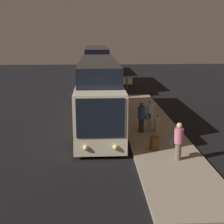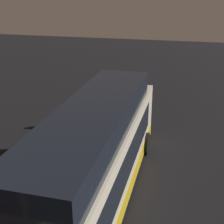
% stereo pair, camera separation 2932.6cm
% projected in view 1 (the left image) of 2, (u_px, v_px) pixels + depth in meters
% --- Properties ---
extents(ground, '(80.00, 80.00, 0.00)m').
position_uv_depth(ground, '(98.00, 129.00, 18.92)').
color(ground, black).
extents(platform, '(20.00, 3.22, 0.14)m').
position_uv_depth(platform, '(151.00, 127.00, 19.08)').
color(platform, gray).
rests_on(platform, ground).
extents(bus_lead, '(11.87, 2.76, 4.05)m').
position_uv_depth(bus_lead, '(99.00, 96.00, 19.65)').
color(bus_lead, beige).
rests_on(bus_lead, ground).
extents(bus_second, '(11.99, 2.74, 4.24)m').
position_uv_depth(bus_second, '(97.00, 70.00, 32.52)').
color(bus_second, beige).
rests_on(bus_second, ground).
extents(bus_third, '(10.52, 2.84, 2.95)m').
position_uv_depth(bus_third, '(96.00, 63.00, 45.18)').
color(bus_third, silver).
rests_on(bus_third, ground).
extents(passenger_boarding, '(0.52, 0.66, 1.73)m').
position_uv_depth(passenger_boarding, '(178.00, 140.00, 13.85)').
color(passenger_boarding, '#6B604C').
rests_on(passenger_boarding, platform).
extents(passenger_waiting, '(0.52, 0.67, 1.75)m').
position_uv_depth(passenger_waiting, '(142.00, 116.00, 17.79)').
color(passenger_waiting, '#2D2D33').
rests_on(passenger_waiting, platform).
extents(passenger_with_bags, '(0.70, 0.62, 1.74)m').
position_uv_depth(passenger_with_bags, '(150.00, 113.00, 18.45)').
color(passenger_with_bags, silver).
rests_on(passenger_with_bags, platform).
extents(suitcase, '(0.47, 0.25, 0.96)m').
position_uv_depth(suitcase, '(157.00, 124.00, 18.19)').
color(suitcase, beige).
rests_on(suitcase, platform).
extents(sign_post, '(0.10, 0.78, 2.62)m').
position_uv_depth(sign_post, '(127.00, 91.00, 21.52)').
color(sign_post, '#4C4C51').
rests_on(sign_post, platform).
extents(trash_bin, '(0.44, 0.44, 0.65)m').
position_uv_depth(trash_bin, '(154.00, 143.00, 15.25)').
color(trash_bin, '#593319').
rests_on(trash_bin, platform).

